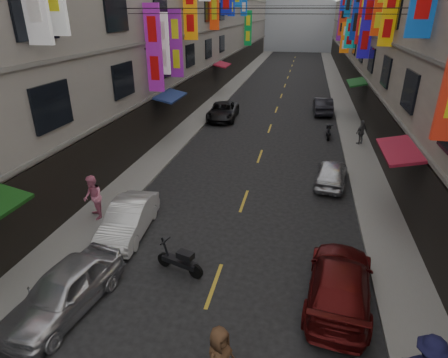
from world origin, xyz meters
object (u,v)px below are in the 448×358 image
at_px(car_right_near, 340,282).
at_px(pedestrian_lfar, 93,198).
at_px(car_left_far, 223,111).
at_px(car_right_mid, 331,173).
at_px(car_right_far, 323,106).
at_px(scooter_crossing, 180,261).
at_px(scooter_far_right, 328,131).
at_px(pedestrian_crossing, 219,358).
at_px(pedestrian_rfar, 361,132).
at_px(car_left_near, 64,290).
at_px(car_left_mid, 128,219).

distance_m(car_right_near, pedestrian_lfar, 10.09).
bearing_deg(car_left_far, car_right_mid, -57.52).
relative_size(car_right_far, pedestrian_lfar, 2.21).
relative_size(scooter_crossing, car_left_far, 0.37).
bearing_deg(scooter_far_right, pedestrian_crossing, 81.76).
distance_m(car_left_far, car_right_near, 21.20).
bearing_deg(pedestrian_crossing, car_right_near, -12.14).
bearing_deg(car_right_mid, car_left_far, -46.86).
xyz_separation_m(scooter_far_right, pedestrian_rfar, (1.97, -1.34, 0.47)).
xyz_separation_m(car_right_mid, car_right_far, (-0.05, 14.66, 0.07)).
relative_size(car_left_near, pedestrian_crossing, 2.40).
xyz_separation_m(car_right_far, pedestrian_crossing, (-3.01, -26.80, 0.17)).
distance_m(car_right_near, pedestrian_rfar, 15.35).
xyz_separation_m(car_left_mid, car_right_far, (7.95, 21.10, 0.04)).
bearing_deg(scooter_far_right, car_left_near, 67.20).
relative_size(scooter_crossing, scooter_far_right, 0.97).
height_order(car_left_near, pedestrian_lfar, pedestrian_lfar).
bearing_deg(pedestrian_rfar, car_right_far, -117.77).
relative_size(scooter_crossing, car_right_near, 0.39).
bearing_deg(pedestrian_rfar, scooter_crossing, 20.53).
distance_m(scooter_crossing, car_right_far, 23.58).
height_order(scooter_far_right, car_left_far, car_left_far).
relative_size(car_right_mid, pedestrian_crossing, 2.13).
distance_m(scooter_crossing, scooter_far_right, 17.13).
xyz_separation_m(car_left_near, pedestrian_rfar, (10.15, 17.25, 0.22)).
bearing_deg(scooter_far_right, car_right_near, 89.78).
bearing_deg(pedestrian_lfar, car_left_far, 133.08).
height_order(car_left_near, car_right_near, car_left_near).
relative_size(car_left_near, pedestrian_lfar, 2.16).
xyz_separation_m(car_right_near, pedestrian_crossing, (-2.91, -3.53, 0.20)).
bearing_deg(car_right_near, car_left_near, 21.28).
xyz_separation_m(car_left_far, pedestrian_lfar, (-1.83, -16.88, 0.41)).
bearing_deg(car_right_far, car_left_far, 21.87).
distance_m(car_right_mid, pedestrian_rfar, 6.92).
distance_m(car_right_near, car_right_far, 23.27).
relative_size(car_left_near, car_left_far, 0.86).
bearing_deg(pedestrian_lfar, pedestrian_crossing, 6.13).
xyz_separation_m(car_right_near, car_right_far, (0.10, 23.27, 0.03)).
height_order(scooter_crossing, pedestrian_lfar, pedestrian_lfar).
bearing_deg(pedestrian_lfar, pedestrian_rfar, 95.14).
distance_m(scooter_far_right, car_right_mid, 7.91).
height_order(car_left_near, pedestrian_crossing, pedestrian_crossing).
distance_m(scooter_crossing, car_left_far, 19.61).
xyz_separation_m(car_left_mid, pedestrian_rfar, (10.15, 13.00, 0.26)).
bearing_deg(pedestrian_crossing, car_left_far, 39.35).
bearing_deg(pedestrian_crossing, pedestrian_rfar, 11.76).
height_order(scooter_crossing, car_left_far, car_left_far).
distance_m(car_left_mid, car_right_mid, 10.27).
bearing_deg(pedestrian_crossing, car_left_mid, 68.27).
height_order(car_left_near, car_left_mid, car_left_near).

